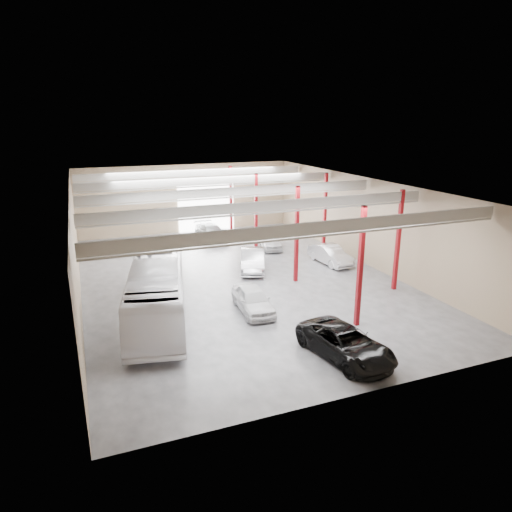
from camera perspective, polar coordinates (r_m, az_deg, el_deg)
depot_shell at (r=33.28m, az=-2.43°, el=5.53°), size 22.12×32.12×7.06m
coach_bus at (r=27.92m, az=-12.20°, el=-3.89°), size 5.53×13.20×3.58m
black_sedan at (r=23.48m, az=11.12°, el=-10.65°), size 3.46×5.94×1.55m
car_row_a at (r=28.23m, az=-0.38°, el=-5.46°), size 2.08×4.67×1.56m
car_row_b at (r=35.75m, az=-0.48°, el=-0.50°), size 3.38×5.37×1.67m
car_row_c at (r=45.00m, az=-5.59°, el=2.96°), size 2.59×5.42×1.52m
car_right_near at (r=37.92m, az=9.25°, el=0.18°), size 1.96×4.74×1.53m
car_right_far at (r=41.84m, az=1.79°, el=1.91°), size 2.53×4.48×1.44m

